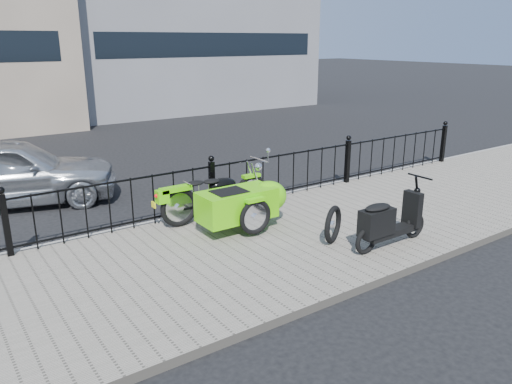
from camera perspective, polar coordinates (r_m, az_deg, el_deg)
ground at (r=8.46m, az=-0.51°, el=-5.36°), size 120.00×120.00×0.00m
sidewalk at (r=8.06m, az=1.51°, el=-6.08°), size 30.00×3.80×0.12m
curb at (r=9.58m, az=-5.38°, el=-2.31°), size 30.00×0.10×0.12m
iron_fence at (r=9.30m, az=-5.05°, el=0.52°), size 14.11×0.11×1.08m
motorcycle_sidecar at (r=8.51m, az=-1.69°, el=-0.94°), size 2.28×1.48×0.98m
scooter at (r=7.95m, az=14.81°, el=-3.36°), size 1.56×0.45×1.05m
spare_tire at (r=7.98m, az=8.79°, el=-3.68°), size 0.58×0.35×0.61m
sedan_car at (r=11.10m, az=-26.27°, el=2.07°), size 4.34×2.68×1.38m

